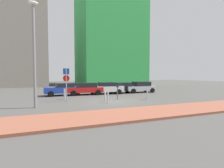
# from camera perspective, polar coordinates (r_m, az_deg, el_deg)

# --- Properties ---
(ground_plane) EXTENTS (120.00, 120.00, 0.00)m
(ground_plane) POSITION_cam_1_polar(r_m,az_deg,el_deg) (15.55, 0.08, -5.88)
(ground_plane) COLOR #4C4947
(sidewalk_brick) EXTENTS (40.00, 3.17, 0.14)m
(sidewalk_brick) POSITION_cam_1_polar(r_m,az_deg,el_deg) (10.76, 10.70, -9.51)
(sidewalk_brick) COLOR #93513D
(sidewalk_brick) RESTS_ON ground
(parked_car_blue) EXTENTS (4.36, 2.22, 1.48)m
(parked_car_blue) POSITION_cam_1_polar(r_m,az_deg,el_deg) (20.92, -16.03, -1.61)
(parked_car_blue) COLOR #1E389E
(parked_car_blue) RESTS_ON ground
(parked_car_red) EXTENTS (4.38, 2.21, 1.47)m
(parked_car_red) POSITION_cam_1_polar(r_m,az_deg,el_deg) (21.03, -8.96, -1.49)
(parked_car_red) COLOR red
(parked_car_red) RESTS_ON ground
(parked_car_white) EXTENTS (4.59, 2.21, 1.49)m
(parked_car_white) POSITION_cam_1_polar(r_m,az_deg,el_deg) (21.74, -2.15, -1.34)
(parked_car_white) COLOR white
(parked_car_white) RESTS_ON ground
(parked_car_black) EXTENTS (4.52, 2.28, 1.42)m
(parked_car_black) POSITION_cam_1_polar(r_m,az_deg,el_deg) (22.82, 3.08, -1.22)
(parked_car_black) COLOR black
(parked_car_black) RESTS_ON ground
(parked_car_silver) EXTENTS (4.45, 2.03, 1.50)m
(parked_car_silver) POSITION_cam_1_polar(r_m,az_deg,el_deg) (23.96, 9.45, -0.96)
(parked_car_silver) COLOR #B7BABF
(parked_car_silver) RESTS_ON ground
(parking_sign_post) EXTENTS (0.59, 0.17, 3.04)m
(parking_sign_post) POSITION_cam_1_polar(r_m,az_deg,el_deg) (16.11, -15.14, 1.18)
(parking_sign_post) COLOR gray
(parking_sign_post) RESTS_ON ground
(parking_meter) EXTENTS (0.18, 0.14, 1.48)m
(parking_meter) POSITION_cam_1_polar(r_m,az_deg,el_deg) (16.70, 1.86, -1.98)
(parking_meter) COLOR #4C4C51
(parking_meter) RESTS_ON ground
(street_lamp) EXTENTS (0.70, 0.36, 7.68)m
(street_lamp) POSITION_cam_1_polar(r_m,az_deg,el_deg) (13.70, -24.79, 11.44)
(street_lamp) COLOR gray
(street_lamp) RESTS_ON ground
(traffic_bollard_near) EXTENTS (0.18, 0.18, 1.06)m
(traffic_bollard_near) POSITION_cam_1_polar(r_m,az_deg,el_deg) (17.46, -15.67, -3.27)
(traffic_bollard_near) COLOR #B7B7BC
(traffic_bollard_near) RESTS_ON ground
(traffic_bollard_mid) EXTENTS (0.15, 0.15, 0.86)m
(traffic_bollard_mid) POSITION_cam_1_polar(r_m,az_deg,el_deg) (15.85, -2.32, -4.14)
(traffic_bollard_mid) COLOR #B7B7BC
(traffic_bollard_mid) RESTS_ON ground
(traffic_bollard_far) EXTENTS (0.14, 0.14, 1.06)m
(traffic_bollard_far) POSITION_cam_1_polar(r_m,az_deg,el_deg) (17.14, 11.79, -3.35)
(traffic_bollard_far) COLOR #B7B7BC
(traffic_bollard_far) RESTS_ON ground
(traffic_bollard_edge) EXTENTS (0.13, 0.13, 1.01)m
(traffic_bollard_edge) POSITION_cam_1_polar(r_m,az_deg,el_deg) (14.64, -1.37, -4.44)
(traffic_bollard_edge) COLOR #B7B7BC
(traffic_bollard_edge) RESTS_ON ground
(building_colorful_midrise) EXTENTS (16.30, 16.83, 26.21)m
(building_colorful_midrise) POSITION_cam_1_polar(r_m,az_deg,el_deg) (49.40, -1.28, 15.44)
(building_colorful_midrise) COLOR green
(building_colorful_midrise) RESTS_ON ground
(building_under_construction) EXTENTS (12.74, 12.55, 20.97)m
(building_under_construction) POSITION_cam_1_polar(r_m,az_deg,el_deg) (43.96, -29.33, 13.17)
(building_under_construction) COLOR gray
(building_under_construction) RESTS_ON ground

